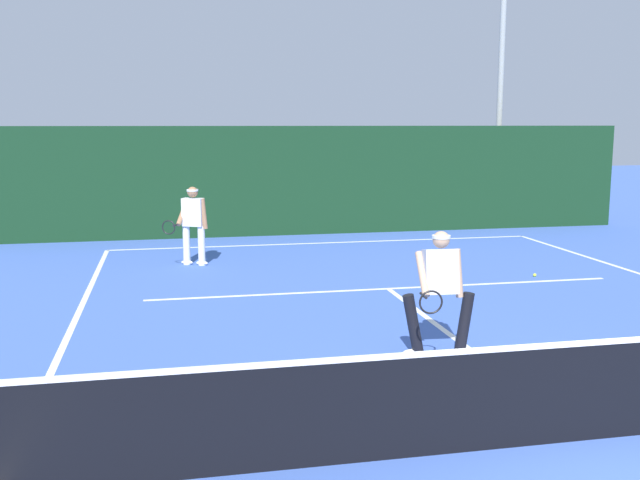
% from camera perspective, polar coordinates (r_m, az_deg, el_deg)
% --- Properties ---
extents(ground_plane, '(80.00, 80.00, 0.00)m').
position_cam_1_polar(ground_plane, '(7.58, 20.46, -14.46)').
color(ground_plane, '#4062B9').
extents(court_line_baseline_far, '(10.59, 0.10, 0.01)m').
position_cam_1_polar(court_line_baseline_far, '(18.16, 0.52, -0.22)').
color(court_line_baseline_far, white).
rests_on(court_line_baseline_far, ground_plane).
extents(court_line_service, '(8.63, 0.10, 0.01)m').
position_cam_1_polar(court_line_service, '(13.22, 5.37, -3.82)').
color(court_line_service, white).
rests_on(court_line_service, ground_plane).
extents(court_line_centre, '(0.10, 6.40, 0.01)m').
position_cam_1_polar(court_line_centre, '(10.25, 10.84, -7.80)').
color(court_line_centre, white).
rests_on(court_line_centre, ground_plane).
extents(tennis_net, '(11.60, 0.09, 1.12)m').
position_cam_1_polar(tennis_net, '(7.40, 20.68, -10.85)').
color(tennis_net, '#1E4723').
rests_on(tennis_net, ground_plane).
extents(player_near, '(0.96, 0.85, 1.63)m').
position_cam_1_polar(player_near, '(9.38, 9.38, -3.72)').
color(player_near, black).
rests_on(player_near, ground_plane).
extents(player_far, '(0.96, 0.85, 1.65)m').
position_cam_1_polar(player_far, '(15.43, -9.94, 1.39)').
color(player_far, silver).
rests_on(player_far, ground_plane).
extents(tennis_ball, '(0.07, 0.07, 0.07)m').
position_cam_1_polar(tennis_ball, '(14.79, 16.50, -2.65)').
color(tennis_ball, '#D1E033').
rests_on(tennis_ball, ground_plane).
extents(back_fence_windscreen, '(17.61, 0.12, 2.89)m').
position_cam_1_polar(back_fence_windscreen, '(19.44, -0.43, 4.69)').
color(back_fence_windscreen, '#12331B').
rests_on(back_fence_windscreen, ground_plane).
extents(light_pole, '(0.55, 0.44, 7.53)m').
position_cam_1_polar(light_pole, '(22.96, 14.04, 13.02)').
color(light_pole, '#9EA39E').
rests_on(light_pole, ground_plane).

